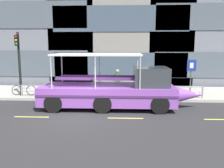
{
  "coord_description": "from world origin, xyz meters",
  "views": [
    {
      "loc": [
        2.25,
        -12.0,
        3.58
      ],
      "look_at": [
        1.6,
        2.17,
        1.3
      ],
      "focal_mm": 37.74,
      "sensor_mm": 36.0,
      "label": 1
    }
  ],
  "objects_px": {
    "parking_sign": "(191,72)",
    "pedestrian_mid_left": "(117,79)",
    "pedestrian_near_bow": "(152,79)",
    "leaned_bicycle": "(24,90)",
    "traffic_light_pole": "(19,58)",
    "duck_tour_boat": "(117,90)"
  },
  "relations": [
    {
      "from": "parking_sign",
      "to": "pedestrian_mid_left",
      "type": "bearing_deg",
      "value": 168.63
    },
    {
      "from": "pedestrian_near_bow",
      "to": "pedestrian_mid_left",
      "type": "xyz_separation_m",
      "value": [
        -2.51,
        0.13,
        -0.02
      ]
    },
    {
      "from": "pedestrian_near_bow",
      "to": "pedestrian_mid_left",
      "type": "distance_m",
      "value": 2.51
    },
    {
      "from": "leaned_bicycle",
      "to": "pedestrian_mid_left",
      "type": "distance_m",
      "value": 6.66
    },
    {
      "from": "leaned_bicycle",
      "to": "pedestrian_near_bow",
      "type": "relative_size",
      "value": 0.99
    },
    {
      "from": "traffic_light_pole",
      "to": "pedestrian_near_bow",
      "type": "distance_m",
      "value": 9.41
    },
    {
      "from": "pedestrian_near_bow",
      "to": "pedestrian_mid_left",
      "type": "height_order",
      "value": "pedestrian_near_bow"
    },
    {
      "from": "parking_sign",
      "to": "pedestrian_near_bow",
      "type": "distance_m",
      "value": 2.72
    },
    {
      "from": "parking_sign",
      "to": "duck_tour_boat",
      "type": "xyz_separation_m",
      "value": [
        -4.96,
        -2.54,
        -0.84
      ]
    },
    {
      "from": "traffic_light_pole",
      "to": "pedestrian_mid_left",
      "type": "xyz_separation_m",
      "value": [
        6.7,
        1.26,
        -1.57
      ]
    },
    {
      "from": "duck_tour_boat",
      "to": "pedestrian_near_bow",
      "type": "bearing_deg",
      "value": 54.23
    },
    {
      "from": "parking_sign",
      "to": "duck_tour_boat",
      "type": "height_order",
      "value": "duck_tour_boat"
    },
    {
      "from": "leaned_bicycle",
      "to": "pedestrian_mid_left",
      "type": "xyz_separation_m",
      "value": [
        6.53,
        1.16,
        0.67
      ]
    },
    {
      "from": "leaned_bicycle",
      "to": "pedestrian_near_bow",
      "type": "bearing_deg",
      "value": 6.5
    },
    {
      "from": "duck_tour_boat",
      "to": "pedestrian_mid_left",
      "type": "xyz_separation_m",
      "value": [
        -0.04,
        3.55,
        0.19
      ]
    },
    {
      "from": "duck_tour_boat",
      "to": "pedestrian_near_bow",
      "type": "xyz_separation_m",
      "value": [
        2.46,
        3.42,
        0.21
      ]
    },
    {
      "from": "parking_sign",
      "to": "pedestrian_near_bow",
      "type": "relative_size",
      "value": 1.42
    },
    {
      "from": "pedestrian_mid_left",
      "to": "pedestrian_near_bow",
      "type": "bearing_deg",
      "value": -2.96
    },
    {
      "from": "pedestrian_mid_left",
      "to": "parking_sign",
      "type": "bearing_deg",
      "value": -11.37
    },
    {
      "from": "traffic_light_pole",
      "to": "leaned_bicycle",
      "type": "height_order",
      "value": "traffic_light_pole"
    },
    {
      "from": "duck_tour_boat",
      "to": "pedestrian_near_bow",
      "type": "height_order",
      "value": "duck_tour_boat"
    },
    {
      "from": "parking_sign",
      "to": "leaned_bicycle",
      "type": "xyz_separation_m",
      "value": [
        -11.53,
        -0.15,
        -1.33
      ]
    }
  ]
}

